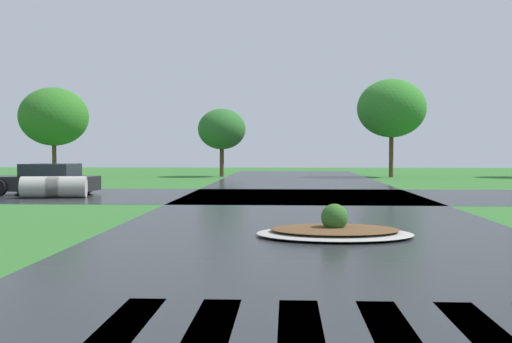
% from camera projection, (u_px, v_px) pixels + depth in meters
% --- Properties ---
extents(asphalt_roadway, '(9.14, 80.00, 0.01)m').
position_uv_depth(asphalt_roadway, '(316.00, 240.00, 12.27)').
color(asphalt_roadway, '#232628').
rests_on(asphalt_roadway, ground).
extents(asphalt_cross_road, '(90.00, 8.22, 0.01)m').
position_uv_depth(asphalt_cross_road, '(302.00, 196.00, 24.00)').
color(asphalt_cross_road, '#232628').
rests_on(asphalt_cross_road, ground).
extents(crosswalk_stripes, '(4.95, 2.92, 0.01)m').
position_uv_depth(crosswalk_stripes, '(348.00, 338.00, 5.88)').
color(crosswalk_stripes, white).
rests_on(crosswalk_stripes, ground).
extents(median_island, '(3.24, 2.32, 0.68)m').
position_uv_depth(median_island, '(334.00, 230.00, 12.81)').
color(median_island, '#9E9B93').
rests_on(median_island, ground).
extents(car_white_sedan, '(4.25, 2.25, 1.24)m').
position_uv_depth(car_white_sedan, '(45.00, 180.00, 24.66)').
color(car_white_sedan, black).
rests_on(car_white_sedan, ground).
extents(drainage_pipe_stack, '(2.45, 1.21, 0.81)m').
position_uv_depth(drainage_pipe_stack, '(54.00, 187.00, 23.03)').
color(drainage_pipe_stack, '#9E9B93').
rests_on(drainage_pipe_stack, ground).
extents(background_treeline, '(47.90, 5.79, 6.41)m').
position_uv_depth(background_treeline, '(403.00, 115.00, 39.98)').
color(background_treeline, '#4C3823').
rests_on(background_treeline, ground).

